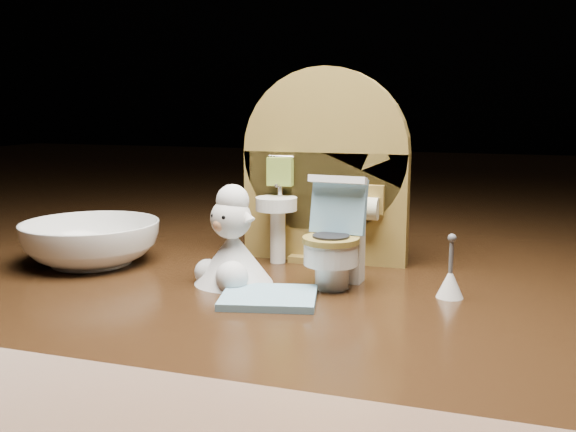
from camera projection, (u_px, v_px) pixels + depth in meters
The scene contains 6 objects.
backdrop_panel at pixel (324, 178), 0.50m from camera, with size 0.13×0.05×0.15m.
toy_toilet at pixel (336, 246), 0.44m from camera, with size 0.04×0.05×0.08m.
bath_mat at pixel (269, 297), 0.40m from camera, with size 0.06×0.05×0.00m, color #77A9C2.
toilet_brush at pixel (450, 281), 0.41m from camera, with size 0.02×0.02×0.04m.
plush_lamb at pixel (232, 249), 0.44m from camera, with size 0.05×0.06×0.07m.
ceramic_bowl at pixel (91, 243), 0.50m from camera, with size 0.10×0.10×0.03m, color white.
Camera 1 is at (0.13, -0.42, 0.12)m, focal length 40.00 mm.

